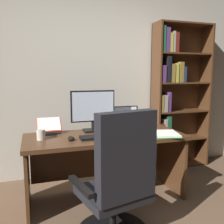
{
  "coord_description": "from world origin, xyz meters",
  "views": [
    {
      "loc": [
        -0.65,
        -1.35,
        1.34
      ],
      "look_at": [
        0.12,
        1.05,
        0.96
      ],
      "focal_mm": 39.6,
      "sensor_mm": 36.0,
      "label": 1
    }
  ],
  "objects_px": {
    "computer_mouse": "(71,138)",
    "notepad": "(126,133)",
    "bookshelf": "(175,98)",
    "keyboard": "(101,137)",
    "open_binder": "(154,134)",
    "reading_stand_with_book": "(49,126)",
    "laptop": "(129,124)",
    "pen": "(128,132)",
    "office_chair": "(119,189)",
    "desk": "(103,150)",
    "monitor": "(93,111)",
    "coffee_mug": "(41,135)"
  },
  "relations": [
    {
      "from": "reading_stand_with_book",
      "to": "open_binder",
      "type": "xyz_separation_m",
      "value": [
        1.05,
        -0.43,
        -0.06
      ]
    },
    {
      "from": "desk",
      "to": "pen",
      "type": "distance_m",
      "value": 0.34
    },
    {
      "from": "office_chair",
      "to": "keyboard",
      "type": "height_order",
      "value": "office_chair"
    },
    {
      "from": "keyboard",
      "to": "coffee_mug",
      "type": "distance_m",
      "value": 0.59
    },
    {
      "from": "bookshelf",
      "to": "keyboard",
      "type": "bearing_deg",
      "value": -150.08
    },
    {
      "from": "desk",
      "to": "coffee_mug",
      "type": "relative_size",
      "value": 16.44
    },
    {
      "from": "coffee_mug",
      "to": "pen",
      "type": "bearing_deg",
      "value": 0.56
    },
    {
      "from": "notepad",
      "to": "coffee_mug",
      "type": "distance_m",
      "value": 0.89
    },
    {
      "from": "open_binder",
      "to": "computer_mouse",
      "type": "bearing_deg",
      "value": -169.13
    },
    {
      "from": "reading_stand_with_book",
      "to": "coffee_mug",
      "type": "distance_m",
      "value": 0.28
    },
    {
      "from": "bookshelf",
      "to": "notepad",
      "type": "xyz_separation_m",
      "value": [
        -0.99,
        -0.63,
        -0.29
      ]
    },
    {
      "from": "pen",
      "to": "office_chair",
      "type": "bearing_deg",
      "value": -116.16
    },
    {
      "from": "reading_stand_with_book",
      "to": "coffee_mug",
      "type": "bearing_deg",
      "value": -110.3
    },
    {
      "from": "desk",
      "to": "office_chair",
      "type": "relative_size",
      "value": 1.54
    },
    {
      "from": "desk",
      "to": "bookshelf",
      "type": "xyz_separation_m",
      "value": [
        1.23,
        0.57,
        0.49
      ]
    },
    {
      "from": "bookshelf",
      "to": "keyboard",
      "type": "distance_m",
      "value": 1.53
    },
    {
      "from": "desk",
      "to": "bookshelf",
      "type": "bearing_deg",
      "value": 24.74
    },
    {
      "from": "open_binder",
      "to": "office_chair",
      "type": "bearing_deg",
      "value": -122.27
    },
    {
      "from": "keyboard",
      "to": "open_binder",
      "type": "xyz_separation_m",
      "value": [
        0.57,
        -0.05,
        -0.0
      ]
    },
    {
      "from": "office_chair",
      "to": "keyboard",
      "type": "xyz_separation_m",
      "value": [
        0.03,
        0.62,
        0.27
      ]
    },
    {
      "from": "office_chair",
      "to": "bookshelf",
      "type": "bearing_deg",
      "value": 33.11
    },
    {
      "from": "bookshelf",
      "to": "keyboard",
      "type": "relative_size",
      "value": 4.88
    },
    {
      "from": "reading_stand_with_book",
      "to": "laptop",
      "type": "bearing_deg",
      "value": -2.48
    },
    {
      "from": "desk",
      "to": "laptop",
      "type": "distance_m",
      "value": 0.46
    },
    {
      "from": "open_binder",
      "to": "pen",
      "type": "distance_m",
      "value": 0.29
    },
    {
      "from": "computer_mouse",
      "to": "reading_stand_with_book",
      "type": "xyz_separation_m",
      "value": [
        -0.18,
        0.38,
        0.06
      ]
    },
    {
      "from": "laptop",
      "to": "open_binder",
      "type": "height_order",
      "value": "laptop"
    },
    {
      "from": "office_chair",
      "to": "reading_stand_with_book",
      "type": "relative_size",
      "value": 4.12
    },
    {
      "from": "computer_mouse",
      "to": "laptop",
      "type": "bearing_deg",
      "value": 24.53
    },
    {
      "from": "desk",
      "to": "keyboard",
      "type": "xyz_separation_m",
      "value": [
        -0.08,
        -0.19,
        0.2
      ]
    },
    {
      "from": "computer_mouse",
      "to": "notepad",
      "type": "relative_size",
      "value": 0.5
    },
    {
      "from": "laptop",
      "to": "coffee_mug",
      "type": "relative_size",
      "value": 3.31
    },
    {
      "from": "bookshelf",
      "to": "desk",
      "type": "bearing_deg",
      "value": -155.26
    },
    {
      "from": "reading_stand_with_book",
      "to": "pen",
      "type": "bearing_deg",
      "value": -17.12
    },
    {
      "from": "desk",
      "to": "keyboard",
      "type": "bearing_deg",
      "value": -112.82
    },
    {
      "from": "bookshelf",
      "to": "computer_mouse",
      "type": "relative_size",
      "value": 19.72
    },
    {
      "from": "keyboard",
      "to": "notepad",
      "type": "height_order",
      "value": "keyboard"
    },
    {
      "from": "open_binder",
      "to": "notepad",
      "type": "height_order",
      "value": "open_binder"
    },
    {
      "from": "reading_stand_with_book",
      "to": "open_binder",
      "type": "distance_m",
      "value": 1.13
    },
    {
      "from": "computer_mouse",
      "to": "coffee_mug",
      "type": "bearing_deg",
      "value": 157.34
    },
    {
      "from": "keyboard",
      "to": "coffee_mug",
      "type": "bearing_deg",
      "value": 168.69
    },
    {
      "from": "keyboard",
      "to": "open_binder",
      "type": "distance_m",
      "value": 0.57
    },
    {
      "from": "reading_stand_with_book",
      "to": "open_binder",
      "type": "height_order",
      "value": "reading_stand_with_book"
    },
    {
      "from": "office_chair",
      "to": "computer_mouse",
      "type": "bearing_deg",
      "value": 101.0
    },
    {
      "from": "coffee_mug",
      "to": "laptop",
      "type": "bearing_deg",
      "value": 12.31
    },
    {
      "from": "open_binder",
      "to": "coffee_mug",
      "type": "relative_size",
      "value": 5.64
    },
    {
      "from": "open_binder",
      "to": "monitor",
      "type": "bearing_deg",
      "value": 160.65
    },
    {
      "from": "bookshelf",
      "to": "keyboard",
      "type": "height_order",
      "value": "bookshelf"
    },
    {
      "from": "open_binder",
      "to": "keyboard",
      "type": "bearing_deg",
      "value": -170.86
    },
    {
      "from": "bookshelf",
      "to": "pen",
      "type": "relative_size",
      "value": 14.65
    }
  ]
}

